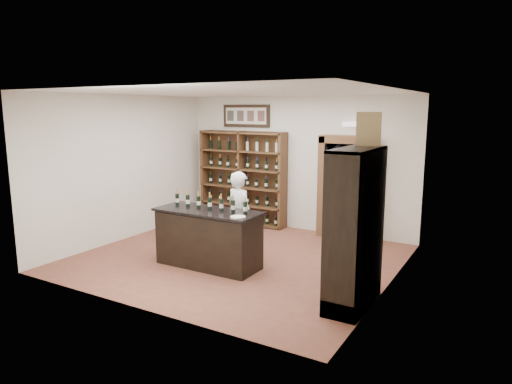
{
  "coord_description": "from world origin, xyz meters",
  "views": [
    {
      "loc": [
        4.36,
        -6.78,
        2.7
      ],
      "look_at": [
        0.23,
        0.3,
        1.21
      ],
      "focal_mm": 32.0,
      "sensor_mm": 36.0,
      "label": 1
    }
  ],
  "objects_px": {
    "counter_bottle_0": "(177,199)",
    "wine_crate": "(369,129)",
    "wine_shelf": "(243,178)",
    "tasting_counter": "(209,238)",
    "shopkeeper": "(240,215)",
    "side_cabinet": "(356,253)"
  },
  "relations": [
    {
      "from": "side_cabinet",
      "to": "wine_crate",
      "type": "relative_size",
      "value": 4.69
    },
    {
      "from": "wine_shelf",
      "to": "shopkeeper",
      "type": "height_order",
      "value": "wine_shelf"
    },
    {
      "from": "counter_bottle_0",
      "to": "wine_crate",
      "type": "bearing_deg",
      "value": 0.74
    },
    {
      "from": "wine_shelf",
      "to": "tasting_counter",
      "type": "bearing_deg",
      "value": -69.44
    },
    {
      "from": "shopkeeper",
      "to": "wine_crate",
      "type": "relative_size",
      "value": 3.44
    },
    {
      "from": "wine_shelf",
      "to": "counter_bottle_0",
      "type": "distance_m",
      "value": 2.9
    },
    {
      "from": "shopkeeper",
      "to": "wine_crate",
      "type": "height_order",
      "value": "wine_crate"
    },
    {
      "from": "side_cabinet",
      "to": "shopkeeper",
      "type": "xyz_separation_m",
      "value": [
        -2.48,
        0.93,
        0.05
      ]
    },
    {
      "from": "wine_crate",
      "to": "tasting_counter",
      "type": "bearing_deg",
      "value": 170.86
    },
    {
      "from": "wine_shelf",
      "to": "shopkeeper",
      "type": "distance_m",
      "value": 2.69
    },
    {
      "from": "counter_bottle_0",
      "to": "side_cabinet",
      "type": "distance_m",
      "value": 3.48
    },
    {
      "from": "side_cabinet",
      "to": "wine_crate",
      "type": "distance_m",
      "value": 1.73
    },
    {
      "from": "shopkeeper",
      "to": "side_cabinet",
      "type": "bearing_deg",
      "value": 176.82
    },
    {
      "from": "tasting_counter",
      "to": "side_cabinet",
      "type": "height_order",
      "value": "side_cabinet"
    },
    {
      "from": "tasting_counter",
      "to": "counter_bottle_0",
      "type": "distance_m",
      "value": 0.95
    },
    {
      "from": "shopkeeper",
      "to": "wine_shelf",
      "type": "bearing_deg",
      "value": -42.35
    },
    {
      "from": "wine_shelf",
      "to": "counter_bottle_0",
      "type": "relative_size",
      "value": 7.33
    },
    {
      "from": "tasting_counter",
      "to": "side_cabinet",
      "type": "distance_m",
      "value": 2.75
    },
    {
      "from": "counter_bottle_0",
      "to": "wine_crate",
      "type": "distance_m",
      "value": 3.67
    },
    {
      "from": "side_cabinet",
      "to": "shopkeeper",
      "type": "bearing_deg",
      "value": 159.47
    },
    {
      "from": "side_cabinet",
      "to": "wine_crate",
      "type": "bearing_deg",
      "value": 93.08
    },
    {
      "from": "counter_bottle_0",
      "to": "wine_crate",
      "type": "xyz_separation_m",
      "value": [
        3.42,
        0.04,
        1.33
      ]
    }
  ]
}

